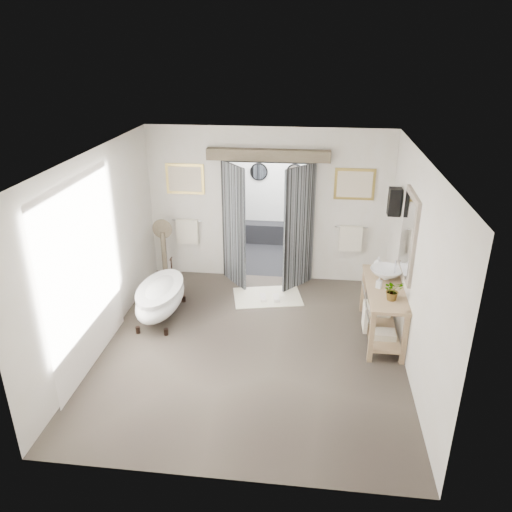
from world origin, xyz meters
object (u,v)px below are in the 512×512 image
vanity (381,307)px  basin (386,274)px  rug (267,297)px  clawfoot_tub (161,297)px

vanity → basin: bearing=77.8°
vanity → rug: bearing=150.6°
clawfoot_tub → rug: 1.95m
basin → clawfoot_tub: bearing=168.2°
rug → basin: 2.27m
clawfoot_tub → basin: (3.63, 0.14, 0.56)m
basin → rug: bearing=144.5°
basin → vanity: bearing=-116.3°
clawfoot_tub → vanity: (3.56, -0.15, 0.13)m
rug → basin: bearing=-21.4°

